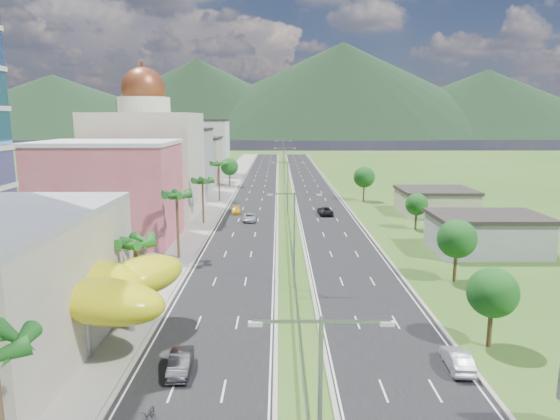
{
  "coord_description": "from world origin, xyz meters",
  "views": [
    {
      "loc": [
        -1.76,
        -44.33,
        19.05
      ],
      "look_at": [
        -1.57,
        20.71,
        7.0
      ],
      "focal_mm": 32.0,
      "sensor_mm": 36.0,
      "label": 1
    }
  ],
  "objects": [
    {
      "name": "palm_tree_b",
      "position": [
        -15.5,
        2.0,
        7.06
      ],
      "size": [
        3.6,
        3.6,
        8.1
      ],
      "color": "#47301C",
      "rests_on": "ground"
    },
    {
      "name": "domed_building",
      "position": [
        -28.0,
        55.0,
        11.35
      ],
      "size": [
        20.0,
        20.0,
        28.7
      ],
      "color": "#BCB19C",
      "rests_on": "ground"
    },
    {
      "name": "shed_near",
      "position": [
        28.0,
        25.0,
        2.5
      ],
      "size": [
        15.0,
        10.0,
        5.0
      ],
      "primitive_type": "cube",
      "color": "gray",
      "rests_on": "ground"
    },
    {
      "name": "road_left",
      "position": [
        -7.5,
        90.0,
        0.02
      ],
      "size": [
        11.0,
        260.0,
        0.04
      ],
      "primitive_type": "cube",
      "color": "black",
      "rests_on": "ground"
    },
    {
      "name": "leafy_tree_rd",
      "position": [
        18.0,
        70.0,
        5.58
      ],
      "size": [
        4.9,
        4.9,
        8.05
      ],
      "color": "#47301C",
      "rests_on": "ground"
    },
    {
      "name": "streetlight_median_a",
      "position": [
        0.0,
        -25.0,
        6.75
      ],
      "size": [
        6.04,
        0.25,
        11.0
      ],
      "color": "gray",
      "rests_on": "ground"
    },
    {
      "name": "streetlight_median_d",
      "position": [
        0.0,
        95.0,
        6.75
      ],
      "size": [
        6.04,
        0.25,
        11.0
      ],
      "color": "gray",
      "rests_on": "ground"
    },
    {
      "name": "lime_canopy",
      "position": [
        -20.0,
        -4.0,
        4.99
      ],
      "size": [
        18.0,
        15.0,
        7.4
      ],
      "color": "gold",
      "rests_on": "ground"
    },
    {
      "name": "palm_tree_e",
      "position": [
        -15.5,
        70.0,
        8.31
      ],
      "size": [
        3.6,
        3.6,
        9.4
      ],
      "color": "#47301C",
      "rests_on": "ground"
    },
    {
      "name": "pink_shophouse",
      "position": [
        -28.0,
        32.0,
        7.5
      ],
      "size": [
        20.0,
        15.0,
        15.0
      ],
      "primitive_type": "cube",
      "color": "#CB5361",
      "rests_on": "ground"
    },
    {
      "name": "streetlight_median_e",
      "position": [
        0.0,
        140.0,
        6.75
      ],
      "size": [
        6.04,
        0.25,
        11.0
      ],
      "color": "gray",
      "rests_on": "ground"
    },
    {
      "name": "ground",
      "position": [
        0.0,
        0.0,
        0.0
      ],
      "size": [
        500.0,
        500.0,
        0.0
      ],
      "primitive_type": "plane",
      "color": "#2D5119",
      "rests_on": "ground"
    },
    {
      "name": "leafy_tree_ra",
      "position": [
        16.0,
        -5.0,
        4.78
      ],
      "size": [
        4.2,
        4.2,
        6.9
      ],
      "color": "#47301C",
      "rests_on": "ground"
    },
    {
      "name": "streetlight_median_b",
      "position": [
        0.0,
        10.0,
        6.75
      ],
      "size": [
        6.04,
        0.25,
        11.0
      ],
      "color": "gray",
      "rests_on": "ground"
    },
    {
      "name": "streetlight_median_c",
      "position": [
        0.0,
        50.0,
        6.75
      ],
      "size": [
        6.04,
        0.25,
        11.0
      ],
      "color": "gray",
      "rests_on": "ground"
    },
    {
      "name": "midrise_white",
      "position": [
        -27.0,
        125.0,
        9.0
      ],
      "size": [
        16.0,
        15.0,
        18.0
      ],
      "primitive_type": "cube",
      "color": "silver",
      "rests_on": "ground"
    },
    {
      "name": "road_right",
      "position": [
        7.5,
        90.0,
        0.02
      ],
      "size": [
        11.0,
        260.0,
        0.04
      ],
      "primitive_type": "cube",
      "color": "black",
      "rests_on": "ground"
    },
    {
      "name": "palm_tree_c",
      "position": [
        -15.5,
        22.0,
        8.5
      ],
      "size": [
        3.6,
        3.6,
        9.6
      ],
      "color": "#47301C",
      "rests_on": "ground"
    },
    {
      "name": "midrise_beige",
      "position": [
        -27.0,
        102.0,
        6.5
      ],
      "size": [
        16.0,
        15.0,
        13.0
      ],
      "primitive_type": "cube",
      "color": "#A29585",
      "rests_on": "ground"
    },
    {
      "name": "median_guardrail",
      "position": [
        0.0,
        71.99,
        0.62
      ],
      "size": [
        0.1,
        216.06,
        0.76
      ],
      "color": "gray",
      "rests_on": "ground"
    },
    {
      "name": "midrise_grey",
      "position": [
        -27.0,
        80.0,
        8.0
      ],
      "size": [
        16.0,
        15.0,
        16.0
      ],
      "primitive_type": "cube",
      "color": "gray",
      "rests_on": "ground"
    },
    {
      "name": "car_dark_left",
      "position": [
        -9.21,
        -9.34,
        0.8
      ],
      "size": [
        1.88,
        4.7,
        1.52
      ],
      "primitive_type": "imported",
      "rotation": [
        0.0,
        0.0,
        0.06
      ],
      "color": "black",
      "rests_on": "road_left"
    },
    {
      "name": "leafy_tree_lfar",
      "position": [
        -15.5,
        95.0,
        5.58
      ],
      "size": [
        4.9,
        4.9,
        8.05
      ],
      "color": "#47301C",
      "rests_on": "ground"
    },
    {
      "name": "sidewalk_left",
      "position": [
        -17.0,
        90.0,
        0.06
      ],
      "size": [
        7.0,
        260.0,
        0.12
      ],
      "primitive_type": "cube",
      "color": "gray",
      "rests_on": "ground"
    },
    {
      "name": "mountain_ridge",
      "position": [
        60.0,
        450.0,
        0.0
      ],
      "size": [
        860.0,
        140.0,
        90.0
      ],
      "primitive_type": null,
      "color": "black",
      "rests_on": "ground"
    },
    {
      "name": "palm_tree_d",
      "position": [
        -15.5,
        45.0,
        7.54
      ],
      "size": [
        3.6,
        3.6,
        8.6
      ],
      "color": "#47301C",
      "rests_on": "ground"
    },
    {
      "name": "leafy_tree_rb",
      "position": [
        19.0,
        12.0,
        5.18
      ],
      "size": [
        4.55,
        4.55,
        7.47
      ],
      "color": "#47301C",
      "rests_on": "ground"
    },
    {
      "name": "car_silver_mid_left",
      "position": [
        -7.19,
        46.84,
        0.75
      ],
      "size": [
        2.37,
        5.09,
        1.41
      ],
      "primitive_type": "imported",
      "rotation": [
        0.0,
        0.0,
        0.01
      ],
      "color": "#A6A9AE",
      "rests_on": "road_left"
    },
    {
      "name": "motorcycle",
      "position": [
        -9.93,
        -15.77,
        0.73
      ],
      "size": [
        0.67,
        2.15,
        1.37
      ],
      "primitive_type": "imported",
      "rotation": [
        0.0,
        0.0,
        -0.01
      ],
      "color": "black",
      "rests_on": "road_left"
    },
    {
      "name": "car_yellow_far_left",
      "position": [
        -10.35,
        54.68,
        0.67
      ],
      "size": [
        2.1,
        4.46,
        1.26
      ],
      "primitive_type": "imported",
      "rotation": [
        0.0,
        0.0,
        0.08
      ],
      "color": "gold",
      "rests_on": "road_left"
    },
    {
      "name": "car_dark_far_right",
      "position": [
        7.51,
        53.1,
        0.84
      ],
      "size": [
        2.95,
        5.88,
        1.6
      ],
      "primitive_type": "imported",
      "rotation": [
        0.0,
        0.0,
        3.2
      ],
      "color": "black",
      "rests_on": "road_right"
    },
    {
      "name": "car_silver_right",
      "position": [
        11.96,
        -8.83,
        0.79
      ],
      "size": [
        1.8,
        4.62,
        1.5
      ],
      "primitive_type": "imported",
      "rotation": [
        0.0,
        0.0,
        3.09
      ],
      "color": "#A7A8AE",
      "rests_on": "road_right"
    },
    {
      "name": "shed_far",
      "position": [
        30.0,
        55.0,
        2.2
      ],
      "size": [
        14.0,
        12.0,
        4.4
      ],
      "primitive_type": "cube",
      "color": "#A29585",
      "rests_on": "ground"
    },
    {
      "name": "leafy_tree_rc",
      "position": [
        22.0,
        40.0,
        4.37
      ],
      "size": [
        3.85,
        3.85,
        6.33
      ],
      "color": "#47301C",
      "rests_on": "ground"
    }
  ]
}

